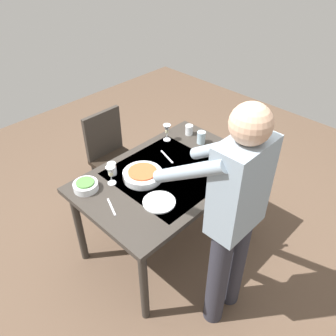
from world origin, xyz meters
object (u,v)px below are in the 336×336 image
object	(u,v)px
dinner_plate_near	(159,202)
serving_bowl_pasta	(143,175)
side_bowl_salad	(86,186)
wine_glass_left	(111,172)
chair_near	(111,152)
water_cup_near_right	(201,137)
dining_table	(168,182)
wine_bottle	(219,174)
wine_glass_right	(167,130)
water_cup_far_left	(112,169)
water_cup_near_left	(189,130)
person_server	(233,213)

from	to	relation	value
dinner_plate_near	serving_bowl_pasta	bearing A→B (deg)	-110.41
side_bowl_salad	wine_glass_left	bearing A→B (deg)	154.48
chair_near	water_cup_near_right	bearing A→B (deg)	120.18
dining_table	serving_bowl_pasta	xyz separation A→B (m)	(0.18, -0.09, 0.12)
wine_bottle	wine_glass_right	xyz separation A→B (m)	(-0.18, -0.70, -0.01)
chair_near	wine_glass_right	xyz separation A→B (m)	(-0.26, 0.50, 0.35)
wine_glass_right	chair_near	bearing A→B (deg)	-62.73
wine_glass_right	water_cup_far_left	size ratio (longest dim) A/B	1.51
water_cup_far_left	chair_near	bearing A→B (deg)	-125.32
chair_near	side_bowl_salad	world-z (taller)	chair_near
side_bowl_salad	wine_glass_right	bearing A→B (deg)	-177.24
serving_bowl_pasta	water_cup_far_left	bearing A→B (deg)	-57.84
wine_bottle	serving_bowl_pasta	bearing A→B (deg)	-54.58
wine_bottle	dinner_plate_near	world-z (taller)	wine_bottle
water_cup_near_right	serving_bowl_pasta	xyz separation A→B (m)	(0.68, 0.00, -0.02)
chair_near	water_cup_near_left	distance (m)	0.79
water_cup_near_right	dinner_plate_near	distance (m)	0.84
wine_bottle	wine_glass_left	xyz separation A→B (m)	(0.53, -0.58, -0.01)
wine_glass_left	water_cup_near_right	bearing A→B (deg)	172.40
person_server	water_cup_far_left	world-z (taller)	person_server
wine_glass_right	dinner_plate_near	world-z (taller)	wine_glass_right
water_cup_near_right	dinner_plate_near	size ratio (longest dim) A/B	0.47
wine_glass_left	side_bowl_salad	world-z (taller)	wine_glass_left
water_cup_near_left	serving_bowl_pasta	distance (m)	0.73
chair_near	dining_table	bearing A→B (deg)	84.79
wine_bottle	chair_near	bearing A→B (deg)	-86.38
wine_bottle	dinner_plate_near	size ratio (longest dim) A/B	1.29
water_cup_far_left	wine_glass_left	bearing A→B (deg)	49.47
serving_bowl_pasta	dinner_plate_near	bearing A→B (deg)	69.59
wine_bottle	wine_glass_left	bearing A→B (deg)	-47.61
wine_glass_left	wine_glass_right	size ratio (longest dim) A/B	1.00
wine_bottle	water_cup_near_left	xyz separation A→B (m)	(-0.39, -0.63, -0.06)
dinner_plate_near	water_cup_near_left	bearing A→B (deg)	-151.25
wine_glass_right	water_cup_near_right	bearing A→B (deg)	125.64
wine_bottle	side_bowl_salad	world-z (taller)	wine_bottle
wine_bottle	water_cup_near_left	bearing A→B (deg)	-121.55
water_cup_near_left	water_cup_near_right	size ratio (longest dim) A/B	0.84
serving_bowl_pasta	dinner_plate_near	distance (m)	0.30
person_server	wine_glass_right	size ratio (longest dim) A/B	11.19
water_cup_near_left	water_cup_near_right	distance (m)	0.17
water_cup_near_left	water_cup_far_left	xyz separation A→B (m)	(0.84, -0.04, 0.00)
wine_glass_left	water_cup_near_left	distance (m)	0.92
person_server	dinner_plate_near	distance (m)	0.57
wine_glass_right	serving_bowl_pasta	bearing A→B (deg)	25.54
wine_glass_right	water_cup_near_left	distance (m)	0.23
serving_bowl_pasta	dinner_plate_near	size ratio (longest dim) A/B	1.30
wine_glass_right	serving_bowl_pasta	world-z (taller)	wine_glass_right
person_server	water_cup_near_left	distance (m)	1.22
water_cup_near_right	wine_glass_left	bearing A→B (deg)	-7.60
water_cup_near_right	dinner_plate_near	bearing A→B (deg)	19.78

